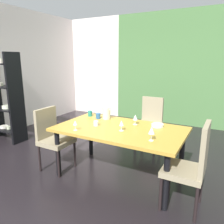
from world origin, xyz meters
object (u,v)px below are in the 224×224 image
object	(u,v)px
cup_south	(90,114)
pitcher_corner	(107,113)
chair_head_far	(150,120)
cup_west	(98,116)
serving_bowl_near_shelf	(157,125)
wine_glass_front	(75,123)
wine_glass_north	(152,131)
dining_table	(120,133)
chair_left_near	(52,136)
wine_glass_left	(135,118)
display_shelf	(4,97)
wine_glass_right	(121,124)
cup_center	(96,123)
chair_right_near	(192,164)

from	to	relation	value
cup_south	pitcher_corner	distance (m)	0.34
chair_head_far	cup_west	xyz separation A→B (m)	(-0.54, -1.03, 0.25)
serving_bowl_near_shelf	pitcher_corner	world-z (taller)	pitcher_corner
wine_glass_front	wine_glass_north	world-z (taller)	wine_glass_north
dining_table	chair_left_near	xyz separation A→B (m)	(-1.03, -0.28, -0.13)
chair_left_near	wine_glass_left	bearing A→B (deg)	114.81
wine_glass_front	wine_glass_north	distance (m)	1.05
display_shelf	wine_glass_right	xyz separation A→B (m)	(2.87, -0.30, -0.07)
dining_table	cup_center	size ratio (longest dim) A/B	24.92
chair_right_near	cup_west	bearing A→B (deg)	70.53
wine_glass_north	cup_west	xyz separation A→B (m)	(-1.09, 0.54, -0.08)
display_shelf	wine_glass_left	size ratio (longest dim) A/B	12.12
serving_bowl_near_shelf	cup_center	xyz separation A→B (m)	(-0.80, -0.39, 0.02)
chair_left_near	wine_glass_front	bearing A→B (deg)	78.58
pitcher_corner	chair_left_near	bearing A→B (deg)	-136.00
cup_center	pitcher_corner	distance (m)	0.41
cup_south	dining_table	bearing A→B (deg)	-24.49
cup_west	wine_glass_north	bearing A→B (deg)	-26.42
chair_head_far	wine_glass_front	distance (m)	1.79
chair_right_near	wine_glass_right	xyz separation A→B (m)	(-0.96, 0.18, 0.28)
chair_left_near	chair_right_near	xyz separation A→B (m)	(2.06, 0.00, 0.03)
cup_west	wine_glass_right	bearing A→B (deg)	-31.73
cup_center	cup_west	distance (m)	0.40
cup_south	pitcher_corner	bearing A→B (deg)	-3.10
wine_glass_left	cup_center	bearing A→B (deg)	-145.47
wine_glass_north	display_shelf	bearing A→B (deg)	172.06
chair_left_near	chair_right_near	world-z (taller)	chair_right_near
dining_table	cup_west	bearing A→B (deg)	153.08
dining_table	wine_glass_front	world-z (taller)	wine_glass_front
chair_head_far	wine_glass_left	distance (m)	1.10
wine_glass_left	cup_west	size ratio (longest dim) A/B	1.68
chair_left_near	cup_south	world-z (taller)	chair_left_near
wine_glass_front	pitcher_corner	bearing A→B (deg)	83.62
cup_west	pitcher_corner	bearing A→B (deg)	19.28
cup_center	serving_bowl_near_shelf	bearing A→B (deg)	25.97
dining_table	display_shelf	xyz separation A→B (m)	(-2.79, 0.20, 0.25)
chair_head_far	cup_center	distance (m)	1.44
wine_glass_left	wine_glass_north	xyz separation A→B (m)	(0.43, -0.52, 0.02)
display_shelf	wine_glass_front	size ratio (longest dim) A/B	13.23
chair_left_near	serving_bowl_near_shelf	world-z (taller)	chair_left_near
wine_glass_left	cup_west	distance (m)	0.67
chair_head_far	cup_west	bearing A→B (deg)	62.13
wine_glass_right	serving_bowl_near_shelf	distance (m)	0.57
wine_glass_left	serving_bowl_near_shelf	bearing A→B (deg)	10.58
chair_left_near	display_shelf	bearing A→B (deg)	-105.24
display_shelf	serving_bowl_near_shelf	distance (m)	3.25
display_shelf	cup_west	size ratio (longest dim) A/B	20.35
chair_right_near	wine_glass_front	world-z (taller)	chair_right_near
dining_table	display_shelf	bearing A→B (deg)	175.96
cup_south	wine_glass_north	bearing A→B (deg)	-25.11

